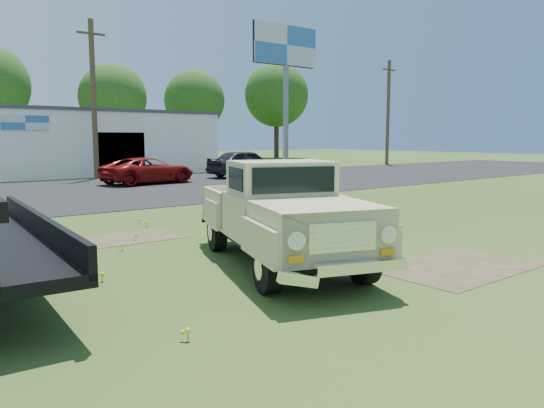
# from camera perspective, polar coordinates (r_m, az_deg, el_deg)

# --- Properties ---
(ground) EXTENTS (140.00, 140.00, 0.00)m
(ground) POSITION_cam_1_polar(r_m,az_deg,el_deg) (11.31, 1.86, -5.07)
(ground) COLOR #2E4A17
(ground) RESTS_ON ground
(asphalt_lot) EXTENTS (90.00, 14.00, 0.02)m
(asphalt_lot) POSITION_cam_1_polar(r_m,az_deg,el_deg) (24.61, -21.38, 1.10)
(asphalt_lot) COLOR black
(asphalt_lot) RESTS_ON ground
(dirt_patch_a) EXTENTS (3.00, 2.00, 0.01)m
(dirt_patch_a) POSITION_cam_1_polar(r_m,az_deg,el_deg) (10.49, 19.07, -6.43)
(dirt_patch_a) COLOR #473C26
(dirt_patch_a) RESTS_ON ground
(dirt_patch_b) EXTENTS (2.20, 1.60, 0.01)m
(dirt_patch_b) POSITION_cam_1_polar(r_m,az_deg,el_deg) (13.21, -14.85, -3.52)
(dirt_patch_b) COLOR #473C26
(dirt_patch_b) RESTS_ON ground
(commercial_building) EXTENTS (14.20, 8.20, 4.15)m
(commercial_building) POSITION_cam_1_polar(r_m,az_deg,el_deg) (37.78, -18.22, 6.38)
(commercial_building) COLOR white
(commercial_building) RESTS_ON ground
(billboard) EXTENTS (6.10, 0.45, 11.05)m
(billboard) POSITION_cam_1_polar(r_m,az_deg,el_deg) (42.76, 1.47, 15.44)
(billboard) COLOR slate
(billboard) RESTS_ON ground
(utility_pole_mid) EXTENTS (1.60, 0.30, 9.00)m
(utility_pole_mid) POSITION_cam_1_polar(r_m,az_deg,el_deg) (32.48, -18.63, 10.71)
(utility_pole_mid) COLOR #4B3622
(utility_pole_mid) RESTS_ON ground
(utility_pole_east) EXTENTS (1.60, 0.30, 9.00)m
(utility_pole_east) POSITION_cam_1_polar(r_m,az_deg,el_deg) (48.07, 12.37, 9.65)
(utility_pole_east) COLOR #4B3622
(utility_pole_east) RESTS_ON ground
(treeline_e) EXTENTS (6.08, 6.08, 9.04)m
(treeline_e) POSITION_cam_1_polar(r_m,az_deg,el_deg) (51.27, -16.76, 10.90)
(treeline_e) COLOR #352718
(treeline_e) RESTS_ON ground
(treeline_f) EXTENTS (6.40, 6.40, 9.52)m
(treeline_f) POSITION_cam_1_polar(r_m,az_deg,el_deg) (57.94, -8.33, 10.98)
(treeline_f) COLOR #352718
(treeline_f) RESTS_ON ground
(treeline_g) EXTENTS (7.36, 7.36, 10.95)m
(treeline_g) POSITION_cam_1_polar(r_m,az_deg,el_deg) (62.46, 0.49, 11.65)
(treeline_g) COLOR #352718
(treeline_g) RESTS_ON ground
(vintage_pickup_truck) EXTENTS (3.78, 5.83, 1.97)m
(vintage_pickup_truck) POSITION_cam_1_polar(r_m,az_deg,el_deg) (9.92, 0.97, -1.00)
(vintage_pickup_truck) COLOR #C9C287
(vintage_pickup_truck) RESTS_ON ground
(red_pickup) EXTENTS (5.13, 2.89, 1.35)m
(red_pickup) POSITION_cam_1_polar(r_m,az_deg,el_deg) (28.17, -13.14, 3.50)
(red_pickup) COLOR maroon
(red_pickup) RESTS_ON ground
(dark_sedan) EXTENTS (4.85, 2.01, 1.64)m
(dark_sedan) POSITION_cam_1_polar(r_m,az_deg,el_deg) (32.16, -2.87, 4.37)
(dark_sedan) COLOR black
(dark_sedan) RESTS_ON ground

